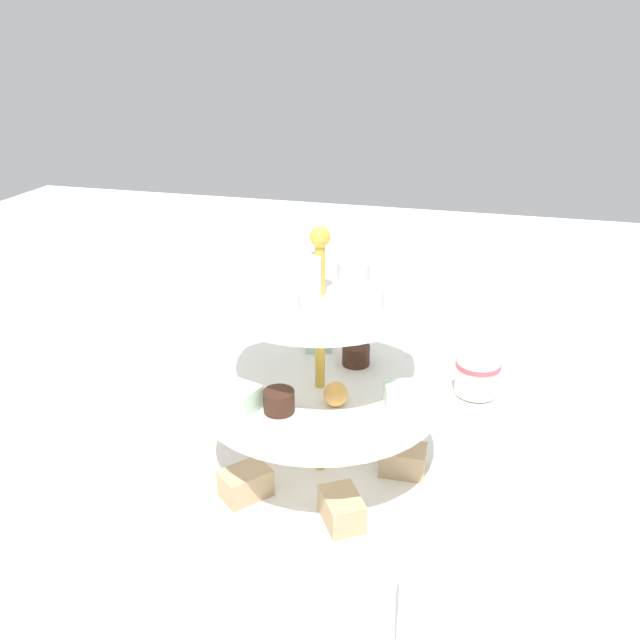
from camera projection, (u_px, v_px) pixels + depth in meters
ground_plane at (320, 475)px, 0.73m from camera, size 2.40×2.40×0.00m
tiered_serving_stand at (320, 409)px, 0.69m from camera, size 0.31×0.31×0.28m
water_glass_tall_right at (445, 607)px, 0.48m from camera, size 0.07×0.07×0.12m
water_glass_short_left at (380, 349)px, 0.93m from camera, size 0.06×0.06×0.07m
teacup_with_saucer at (477, 380)px, 0.87m from camera, size 0.09×0.09×0.05m
butter_knife_left at (21, 583)px, 0.58m from camera, size 0.14×0.12×0.00m
butter_knife_right at (610, 493)px, 0.70m from camera, size 0.05×0.17×0.00m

